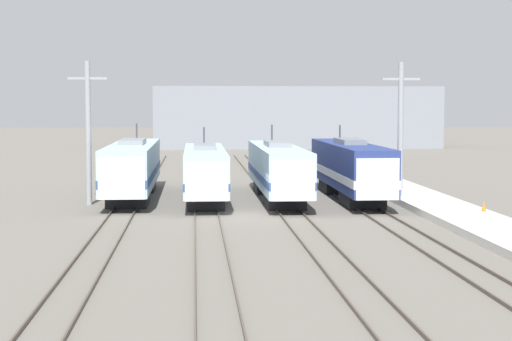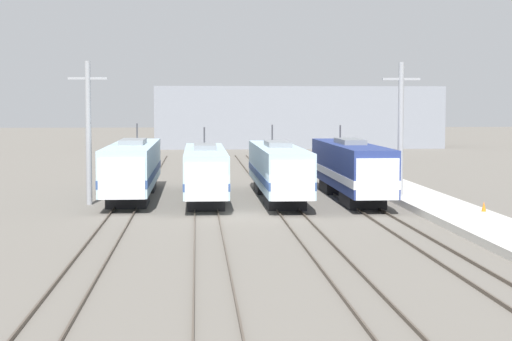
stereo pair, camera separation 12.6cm
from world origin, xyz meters
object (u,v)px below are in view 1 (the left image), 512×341
object	(u,v)px
catenary_tower_right	(400,130)
traffic_cone	(484,207)
locomotive_far_left	(133,168)
locomotive_center_left	(205,172)
locomotive_far_right	(351,169)
locomotive_center_right	(278,170)
catenary_tower_left	(88,131)

from	to	relation	value
catenary_tower_right	traffic_cone	distance (m)	10.24
locomotive_far_left	locomotive_center_left	xyz separation A→B (m)	(5.16, -2.02, -0.13)
locomotive_far_left	catenary_tower_right	bearing A→B (deg)	-11.49
locomotive_center_left	traffic_cone	distance (m)	19.51
locomotive_far_right	locomotive_center_left	bearing A→B (deg)	-179.82
locomotive_center_right	traffic_cone	world-z (taller)	locomotive_center_right
locomotive_far_right	catenary_tower_left	xyz separation A→B (m)	(-18.13, -1.79, 2.77)
locomotive_center_left	catenary_tower_right	world-z (taller)	catenary_tower_right
locomotive_far_right	catenary_tower_right	distance (m)	4.52
locomotive_center_left	locomotive_center_right	bearing A→B (deg)	2.93
locomotive_far_right	catenary_tower_left	distance (m)	18.43
catenary_tower_left	locomotive_center_left	bearing A→B (deg)	12.67
locomotive_center_left	locomotive_center_right	xyz separation A→B (m)	(5.16, 0.26, 0.08)
locomotive_far_right	traffic_cone	size ratio (longest dim) A/B	32.79
locomotive_far_right	catenary_tower_left	bearing A→B (deg)	-174.37
locomotive_center_right	locomotive_far_right	bearing A→B (deg)	-2.57
locomotive_far_left	catenary_tower_right	size ratio (longest dim) A/B	2.05
locomotive_far_left	catenary_tower_left	size ratio (longest dim) A/B	2.05
locomotive_center_left	locomotive_far_right	distance (m)	10.33
locomotive_far_left	traffic_cone	distance (m)	24.96
traffic_cone	catenary_tower_right	bearing A→B (deg)	108.15
locomotive_far_right	traffic_cone	distance (m)	12.30
locomotive_far_left	locomotive_center_right	xyz separation A→B (m)	(10.33, -1.76, -0.05)
locomotive_center_left	catenary_tower_left	world-z (taller)	catenary_tower_left
locomotive_center_left	traffic_cone	bearing A→B (deg)	-33.03
locomotive_center_right	catenary_tower_left	size ratio (longest dim) A/B	2.03
locomotive_far_right	traffic_cone	xyz separation A→B (m)	(5.99, -10.64, -1.48)
locomotive_center_right	catenary_tower_left	bearing A→B (deg)	-171.15
locomotive_center_right	locomotive_far_right	xyz separation A→B (m)	(5.16, -0.23, 0.08)
locomotive_center_left	catenary_tower_right	xyz separation A→B (m)	(13.41, -1.76, 2.93)
locomotive_far_right	catenary_tower_right	xyz separation A→B (m)	(3.09, -1.79, 2.77)
locomotive_center_right	catenary_tower_right	bearing A→B (deg)	-13.76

